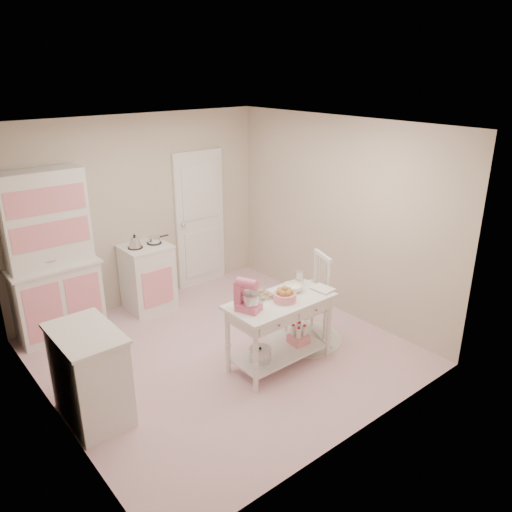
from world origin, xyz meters
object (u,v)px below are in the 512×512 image
(hutch, at_px, (51,256))
(work_table, at_px, (280,332))
(base_cabinet, at_px, (90,375))
(stand_mixer, at_px, (249,296))
(bread_basket, at_px, (285,297))
(stove, at_px, (148,277))
(rocking_chair, at_px, (306,298))

(hutch, relative_size, work_table, 1.73)
(hutch, distance_m, work_table, 2.87)
(base_cabinet, relative_size, stand_mixer, 2.71)
(hutch, height_order, bread_basket, hutch)
(hutch, relative_size, stove, 2.26)
(stove, bearing_deg, rocking_chair, -61.79)
(base_cabinet, bearing_deg, stand_mixer, -15.42)
(stove, height_order, base_cabinet, same)
(base_cabinet, xyz_separation_m, rocking_chair, (2.59, -0.24, 0.09))
(rocking_chair, distance_m, stand_mixer, 1.13)
(base_cabinet, bearing_deg, rocking_chair, -5.24)
(rocking_chair, xyz_separation_m, bread_basket, (-0.59, -0.26, 0.30))
(hutch, relative_size, rocking_chair, 1.89)
(work_table, relative_size, bread_basket, 4.80)
(work_table, bearing_deg, stove, 101.63)
(stove, distance_m, base_cabinet, 2.32)
(stove, bearing_deg, stand_mixer, -89.12)
(work_table, bearing_deg, stand_mixer, 177.27)
(rocking_chair, relative_size, bread_basket, 4.40)
(hutch, xyz_separation_m, base_cabinet, (-0.33, -1.80, -0.58))
(base_cabinet, height_order, work_table, base_cabinet)
(hutch, bearing_deg, stove, -2.39)
(base_cabinet, bearing_deg, stove, 48.95)
(stove, xyz_separation_m, base_cabinet, (-1.53, -1.75, 0.00))
(hutch, distance_m, stand_mixer, 2.55)
(rocking_chair, bearing_deg, base_cabinet, -165.46)
(stand_mixer, bearing_deg, rocking_chair, -12.71)
(hutch, relative_size, base_cabinet, 2.26)
(rocking_chair, bearing_deg, work_table, -141.16)
(stove, bearing_deg, bread_basket, -78.13)
(rocking_chair, bearing_deg, hutch, 157.80)
(hutch, xyz_separation_m, work_table, (1.65, -2.25, -0.64))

